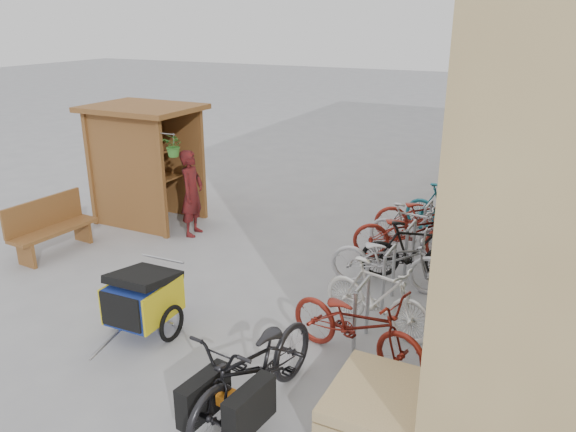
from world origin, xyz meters
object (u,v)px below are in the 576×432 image
at_px(pallet_stack, 379,407).
at_px(cargo_bike, 255,369).
at_px(person_kiosk, 192,193).
at_px(bike_1, 377,297).
at_px(child_trailer, 143,297).
at_px(bike_4, 407,233).
at_px(bike_2, 389,259).
at_px(kiosk, 141,148).
at_px(bike_7, 447,210).
at_px(bench, 50,226).
at_px(bike_5, 410,230).
at_px(shopping_carts, 493,178).
at_px(bike_6, 425,215).
at_px(bike_0, 357,324).
at_px(bike_3, 412,252).

distance_m(pallet_stack, cargo_bike, 1.35).
distance_m(person_kiosk, bike_1, 4.72).
distance_m(child_trailer, bike_4, 4.70).
bearing_deg(bike_2, person_kiosk, 75.88).
distance_m(kiosk, child_trailer, 4.66).
xyz_separation_m(pallet_stack, bike_7, (-0.53, 5.86, 0.29)).
bearing_deg(bench, cargo_bike, -17.93).
relative_size(bench, bike_5, 1.05).
distance_m(bench, bike_7, 7.39).
height_order(shopping_carts, bike_6, shopping_carts).
bearing_deg(bike_4, shopping_carts, -31.57).
bearing_deg(bike_0, bike_3, 13.31).
xyz_separation_m(pallet_stack, bench, (-6.68, 1.77, 0.30)).
distance_m(child_trailer, bike_5, 4.90).
bearing_deg(shopping_carts, bike_7, -102.18).
bearing_deg(bike_4, pallet_stack, 172.63).
height_order(kiosk, bike_4, kiosk).
bearing_deg(bike_7, bike_1, -174.96).
xyz_separation_m(kiosk, pallet_stack, (6.28, -3.87, -1.34)).
bearing_deg(child_trailer, bike_5, 57.95).
xyz_separation_m(bike_0, bike_4, (-0.27, 3.34, -0.01)).
bearing_deg(bike_4, kiosk, 75.93).
height_order(pallet_stack, bike_5, bike_5).
bearing_deg(bike_4, bike_1, 167.24).
relative_size(kiosk, bench, 1.54).
bearing_deg(kiosk, bike_3, -3.37).
bearing_deg(bench, bike_3, 20.23).
xyz_separation_m(bike_1, bike_3, (0.01, 1.75, -0.01)).
relative_size(bike_1, bike_5, 1.08).
xyz_separation_m(pallet_stack, bike_4, (-0.89, 4.33, 0.28)).
height_order(kiosk, bench, kiosk).
height_order(bike_1, bike_2, bike_1).
bearing_deg(shopping_carts, bike_0, -94.85).
bearing_deg(shopping_carts, pallet_stack, -90.00).
height_order(child_trailer, bike_0, bike_0).
xyz_separation_m(child_trailer, bike_2, (2.55, 2.74, -0.03)).
bearing_deg(bike_5, shopping_carts, -10.20).
height_order(kiosk, pallet_stack, kiosk).
bearing_deg(pallet_stack, bench, 165.18).
relative_size(shopping_carts, cargo_bike, 0.87).
distance_m(cargo_bike, bike_5, 5.01).
height_order(pallet_stack, bike_7, bike_7).
bearing_deg(cargo_bike, bike_3, 87.74).
bearing_deg(bike_0, cargo_bike, 170.31).
bearing_deg(child_trailer, bike_4, 56.35).
distance_m(bike_6, bike_7, 0.58).
bearing_deg(bike_3, bike_4, 4.59).
xyz_separation_m(cargo_bike, person_kiosk, (-3.70, 4.08, 0.29)).
distance_m(shopping_carts, person_kiosk, 6.79).
bearing_deg(person_kiosk, bike_6, -77.26).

